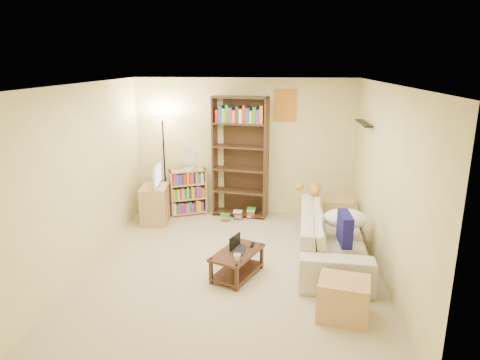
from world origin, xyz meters
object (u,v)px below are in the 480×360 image
Objects in this scene: tall_bookshelf at (240,155)px; short_bookshelf at (188,192)px; coffee_table at (237,261)px; side_table at (337,214)px; laptop at (243,250)px; floor_lamp at (163,134)px; sofa at (332,235)px; tabby_cat at (312,188)px; television at (154,176)px; tv_stand at (155,204)px; desk_fan at (189,158)px; mug at (237,258)px; end_cabinet at (343,299)px.

tall_bookshelf is 1.22m from short_bookshelf.
coffee_table is 2.33m from side_table.
floor_lamp reaches higher than laptop.
tabby_cat reaches higher than sofa.
sofa is 3.63× the size of television.
coffee_table is 2.49m from tv_stand.
side_table is at bearing -9.24° from tall_bookshelf.
tall_bookshelf is 0.93m from desk_fan.
mug is at bearing -75.99° from tall_bookshelf.
mug is (-1.06, -1.88, -0.38)m from tabby_cat.
laptop is at bearing -122.61° from tabby_cat.
end_cabinet is (-0.27, -2.61, -0.05)m from side_table.
mug is 0.06× the size of tall_bookshelf.
tabby_cat reaches higher than tv_stand.
tabby_cat is 0.99× the size of end_cabinet.
tv_stand reaches higher than side_table.
short_bookshelf is (-1.16, 2.62, 0.03)m from mug.
television is 1.54× the size of desk_fan.
tv_stand is 0.35× the size of floor_lamp.
short_bookshelf is (-2.46, 1.66, 0.08)m from sofa.
side_table is (2.62, -0.55, -0.81)m from desk_fan.
laptop is (-1.26, -0.66, 0.02)m from sofa.
television is 0.30× the size of tall_bookshelf.
television reaches higher than end_cabinet.
short_bookshelf reaches higher than end_cabinet.
desk_fan is (0.54, 0.43, 0.76)m from tv_stand.
short_bookshelf is (0.50, 0.48, -0.43)m from television.
coffee_table is 0.42× the size of tall_bookshelf.
television is (0.00, 0.00, 0.52)m from tv_stand.
tabby_cat is 0.25× the size of tall_bookshelf.
television is at bearing 155.14° from coffee_table.
tall_bookshelf is at bearing 2.44° from floor_lamp.
tall_bookshelf reaches higher than end_cabinet.
floor_lamp is (-1.38, -0.06, 0.36)m from tall_bookshelf.
floor_lamp reaches higher than tabby_cat.
sofa is at bearing -38.26° from tall_bookshelf.
side_table is at bearing -9.85° from floor_lamp.
coffee_table is 0.48× the size of floor_lamp.
coffee_table is 1.37× the size of television.
tall_bookshelf is 5.07× the size of desk_fan.
tabby_cat is at bearing 18.61° from sofa.
desk_fan is at bearing 113.29° from mug.
sofa is 4.44× the size of tabby_cat.
television is (-1.70, 1.84, 0.48)m from laptop.
side_table is at bearing -36.00° from short_bookshelf.
floor_lamp is at bearing 72.19° from tv_stand.
tv_stand reaches higher than coffee_table.
mug is at bearing -147.93° from television.
sofa reaches higher than tv_stand.
sofa is at bearing -33.91° from desk_fan.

